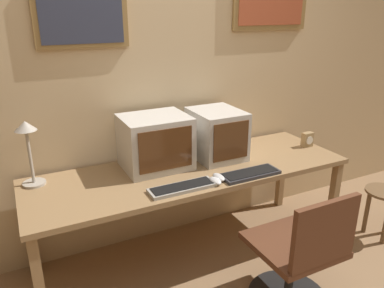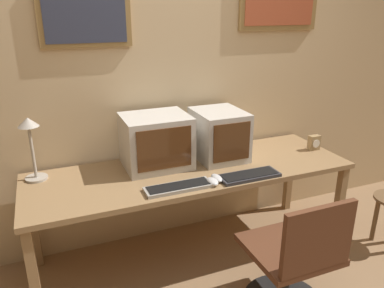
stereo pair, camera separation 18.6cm
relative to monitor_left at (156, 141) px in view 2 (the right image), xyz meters
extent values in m
cube|color=#D1B284|center=(0.21, 0.27, 0.40)|extent=(8.00, 0.05, 2.60)
cube|color=olive|center=(-0.38, 0.23, 0.84)|extent=(0.60, 0.02, 0.41)
cube|color=#33384C|center=(-0.38, 0.22, 0.84)|extent=(0.52, 0.01, 0.36)
cube|color=#99754C|center=(0.21, -0.15, -0.20)|extent=(2.28, 0.73, 0.04)
cube|color=#99754C|center=(-0.88, -0.47, -0.56)|extent=(0.06, 0.06, 0.68)
cube|color=#99754C|center=(1.30, -0.47, -0.56)|extent=(0.06, 0.06, 0.68)
cube|color=#99754C|center=(-0.88, 0.17, -0.56)|extent=(0.06, 0.06, 0.68)
cube|color=#99754C|center=(1.30, 0.17, -0.56)|extent=(0.06, 0.06, 0.68)
cube|color=beige|center=(0.00, 0.00, 0.00)|extent=(0.46, 0.38, 0.37)
cube|color=#563319|center=(0.00, -0.19, 0.01)|extent=(0.38, 0.01, 0.28)
cube|color=beige|center=(0.48, -0.02, -0.01)|extent=(0.34, 0.41, 0.36)
cube|color=#563319|center=(0.48, -0.23, 0.00)|extent=(0.28, 0.01, 0.28)
cube|color=#A8A399|center=(0.02, -0.41, -0.18)|extent=(0.43, 0.13, 0.02)
cube|color=black|center=(0.02, -0.41, -0.16)|extent=(0.40, 0.11, 0.00)
cube|color=#333338|center=(0.51, -0.43, -0.18)|extent=(0.42, 0.15, 0.02)
cube|color=black|center=(0.51, -0.43, -0.16)|extent=(0.38, 0.12, 0.00)
ellipsoid|color=silver|center=(0.29, -0.39, -0.17)|extent=(0.06, 0.12, 0.04)
ellipsoid|color=silver|center=(0.24, -0.43, -0.17)|extent=(0.07, 0.11, 0.04)
cube|color=#A38456|center=(1.26, -0.17, -0.13)|extent=(0.09, 0.05, 0.12)
cylinder|color=white|center=(1.26, -0.19, -0.13)|extent=(0.07, 0.00, 0.07)
cylinder|color=#B2A899|center=(-0.81, 0.08, -0.18)|extent=(0.14, 0.14, 0.02)
cylinder|color=#B2A899|center=(-0.81, 0.08, 0.01)|extent=(0.02, 0.02, 0.36)
cone|color=#B2A899|center=(-0.81, 0.08, 0.21)|extent=(0.13, 0.13, 0.06)
cylinder|color=#282828|center=(0.56, -0.86, -0.69)|extent=(0.06, 0.06, 0.38)
cube|color=brown|center=(0.56, -0.86, -0.48)|extent=(0.49, 0.49, 0.04)
cube|color=brown|center=(0.56, -1.08, -0.27)|extent=(0.45, 0.04, 0.39)
cylinder|color=brown|center=(1.65, -0.53, -0.71)|extent=(0.04, 0.04, 0.40)
camera|label=1|loc=(-0.87, -2.32, 0.88)|focal=35.00mm
camera|label=2|loc=(-0.70, -2.39, 0.88)|focal=35.00mm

